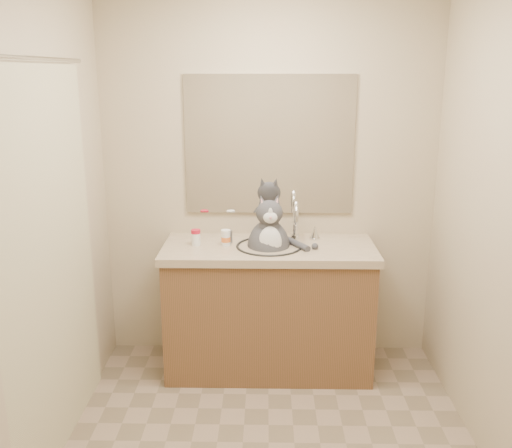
{
  "coord_description": "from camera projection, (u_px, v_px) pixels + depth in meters",
  "views": [
    {
      "loc": [
        -0.02,
        -2.48,
        1.92
      ],
      "look_at": [
        -0.08,
        0.65,
        1.08
      ],
      "focal_mm": 40.0,
      "sensor_mm": 36.0,
      "label": 1
    }
  ],
  "objects": [
    {
      "name": "pill_bottle_redcap",
      "position": [
        196.0,
        237.0,
        3.59
      ],
      "size": [
        0.06,
        0.06,
        0.1
      ],
      "rotation": [
        0.0,
        0.0,
        -0.09
      ],
      "color": "white",
      "rests_on": "vanity"
    },
    {
      "name": "cat",
      "position": [
        269.0,
        244.0,
        3.59
      ],
      "size": [
        0.41,
        0.32,
        0.54
      ],
      "rotation": [
        0.0,
        0.0,
        0.09
      ],
      "color": "#404044",
      "rests_on": "vanity"
    },
    {
      "name": "mirror",
      "position": [
        269.0,
        145.0,
        3.7
      ],
      "size": [
        1.1,
        0.02,
        0.9
      ],
      "primitive_type": "cube",
      "color": "white",
      "rests_on": "room"
    },
    {
      "name": "vanity",
      "position": [
        269.0,
        305.0,
        3.7
      ],
      "size": [
        1.34,
        0.59,
        1.12
      ],
      "color": "brown",
      "rests_on": "ground"
    },
    {
      "name": "pill_bottle_orange",
      "position": [
        226.0,
        238.0,
        3.59
      ],
      "size": [
        0.08,
        0.08,
        0.1
      ],
      "rotation": [
        0.0,
        0.0,
        -0.37
      ],
      "color": "white",
      "rests_on": "vanity"
    },
    {
      "name": "room",
      "position": [
        270.0,
        235.0,
        2.58
      ],
      "size": [
        2.22,
        2.52,
        2.42
      ],
      "color": "gray",
      "rests_on": "ground"
    },
    {
      "name": "shower_curtain",
      "position": [
        51.0,
        262.0,
        2.74
      ],
      "size": [
        0.02,
        1.3,
        1.93
      ],
      "color": "beige",
      "rests_on": "ground"
    },
    {
      "name": "grey_canister",
      "position": [
        229.0,
        237.0,
        3.65
      ],
      "size": [
        0.06,
        0.06,
        0.08
      ],
      "rotation": [
        0.0,
        0.0,
        -0.18
      ],
      "color": "slate",
      "rests_on": "vanity"
    }
  ]
}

